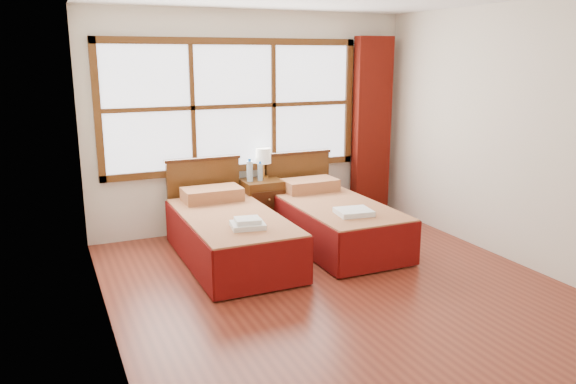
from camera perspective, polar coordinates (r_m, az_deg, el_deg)
name	(u,v)px	position (r m, az deg, el deg)	size (l,w,h in m)	color
floor	(342,291)	(5.20, 5.49, -9.96)	(4.50, 4.50, 0.00)	maroon
wall_back	(253,122)	(6.85, -3.59, 7.13)	(4.00, 4.00, 0.00)	silver
wall_left	(101,168)	(4.22, -18.49, 2.33)	(4.50, 4.50, 0.00)	silver
wall_right	(521,136)	(6.07, 22.55, 5.26)	(4.50, 4.50, 0.00)	silver
window	(234,106)	(6.71, -5.52, 8.67)	(3.16, 0.06, 1.56)	white
curtain	(372,127)	(7.45, 8.49, 6.53)	(0.50, 0.16, 2.30)	#5D1109
bed_left	(229,233)	(5.88, -5.97, -4.18)	(0.96, 1.98, 0.93)	#3A1C0C
bed_right	(333,220)	(6.34, 4.57, -2.85)	(0.95, 1.97, 0.92)	#3A1C0C
nightstand	(262,205)	(6.81, -2.64, -1.36)	(0.47, 0.47, 0.63)	#522E12
towels_left	(248,224)	(5.32, -4.12, -3.21)	(0.35, 0.32, 0.09)	white
towels_right	(354,212)	(5.81, 6.70, -2.03)	(0.38, 0.35, 0.05)	white
lamp	(263,157)	(6.83, -2.52, 3.61)	(0.19, 0.19, 0.36)	gold
bottle_near	(250,171)	(6.64, -3.91, 2.14)	(0.07, 0.07, 0.28)	#A3BFD2
bottle_far	(260,172)	(6.68, -2.85, 2.06)	(0.06, 0.06, 0.23)	#A3BFD2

